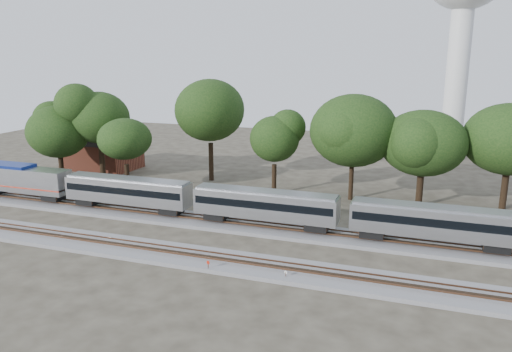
{
  "coord_description": "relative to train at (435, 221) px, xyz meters",
  "views": [
    {
      "loc": [
        19.58,
        -44.11,
        19.18
      ],
      "look_at": [
        2.57,
        5.0,
        6.39
      ],
      "focal_mm": 35.0,
      "sensor_mm": 36.0,
      "label": 1
    }
  ],
  "objects": [
    {
      "name": "train",
      "position": [
        0.0,
        0.0,
        0.0
      ],
      "size": [
        119.74,
        2.91,
        4.29
      ],
      "color": "#B5B7BD",
      "rests_on": "ground"
    },
    {
      "name": "water_tower",
      "position": [
        2.86,
        47.65,
        25.07
      ],
      "size": [
        13.71,
        13.71,
        37.94
      ],
      "color": "silver",
      "rests_on": "ground"
    },
    {
      "name": "tree_4",
      "position": [
        -21.16,
        14.69,
        4.71
      ],
      "size": [
        7.9,
        7.9,
        11.14
      ],
      "color": "black",
      "rests_on": "ground"
    },
    {
      "name": "tree_6",
      "position": [
        -1.74,
        15.07,
        5.18
      ],
      "size": [
        8.37,
        8.37,
        11.81
      ],
      "color": "black",
      "rests_on": "ground"
    },
    {
      "name": "tree_5",
      "position": [
        -10.54,
        15.26,
        6.33
      ],
      "size": [
        9.54,
        9.54,
        13.44
      ],
      "color": "black",
      "rests_on": "ground"
    },
    {
      "name": "tree_7",
      "position": [
        8.34,
        17.22,
        5.9
      ],
      "size": [
        9.1,
        9.1,
        12.83
      ],
      "color": "black",
      "rests_on": "ground"
    },
    {
      "name": "tree_3",
      "position": [
        -32.61,
        18.77,
        7.83
      ],
      "size": [
        11.05,
        11.05,
        15.59
      ],
      "color": "black",
      "rests_on": "ground"
    },
    {
      "name": "switch_stand_red",
      "position": [
        -19.07,
        -12.26,
        -2.31
      ],
      "size": [
        0.35,
        0.17,
        1.14
      ],
      "rotation": [
        0.0,
        0.0,
        -0.38
      ],
      "color": "#512D19",
      "rests_on": "ground"
    },
    {
      "name": "switch_stand_white",
      "position": [
        -12.03,
        -11.57,
        -2.45
      ],
      "size": [
        0.29,
        0.11,
        0.92
      ],
      "rotation": [
        0.0,
        0.0,
        -0.29
      ],
      "color": "#512D19",
      "rests_on": "ground"
    },
    {
      "name": "ground",
      "position": [
        -20.98,
        -6.0,
        -3.04
      ],
      "size": [
        160.0,
        160.0,
        0.0
      ],
      "primitive_type": "plane",
      "color": "#383328",
      "rests_on": "ground"
    },
    {
      "name": "brick_building",
      "position": [
        -53.34,
        20.24,
        -0.28
      ],
      "size": [
        11.88,
        8.75,
        5.48
      ],
      "rotation": [
        0.0,
        0.0,
        -0.07
      ],
      "color": "brown",
      "rests_on": "ground"
    },
    {
      "name": "switch_lever",
      "position": [
        -14.52,
        -11.37,
        -2.89
      ],
      "size": [
        0.57,
        0.45,
        0.3
      ],
      "primitive_type": "cube",
      "rotation": [
        0.0,
        0.0,
        -0.35
      ],
      "color": "#512D19",
      "rests_on": "ground"
    },
    {
      "name": "track_far",
      "position": [
        -20.98,
        -0.0,
        -2.83
      ],
      "size": [
        160.0,
        5.0,
        0.73
      ],
      "color": "slate",
      "rests_on": "ground"
    },
    {
      "name": "tree_0",
      "position": [
        -53.61,
        10.06,
        4.77
      ],
      "size": [
        7.95,
        7.95,
        11.21
      ],
      "color": "black",
      "rests_on": "ground"
    },
    {
      "name": "tree_1",
      "position": [
        -48.08,
        12.66,
        6.81
      ],
      "size": [
        10.02,
        10.02,
        14.13
      ],
      "color": "black",
      "rests_on": "ground"
    },
    {
      "name": "tree_2",
      "position": [
        -40.67,
        8.02,
        4.7
      ],
      "size": [
        7.89,
        7.89,
        11.12
      ],
      "color": "black",
      "rests_on": "ground"
    },
    {
      "name": "track_near",
      "position": [
        -20.98,
        -10.0,
        -2.83
      ],
      "size": [
        160.0,
        5.0,
        0.73
      ],
      "color": "slate",
      "rests_on": "ground"
    }
  ]
}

